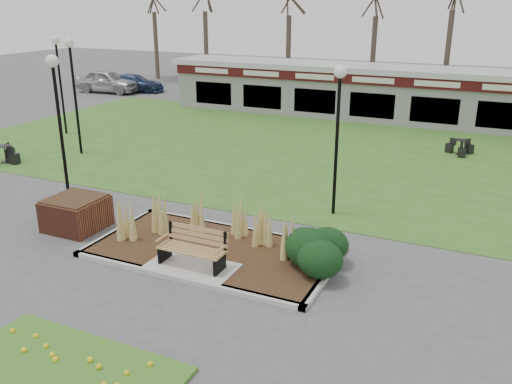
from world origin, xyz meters
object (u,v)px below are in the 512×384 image
at_px(car_black, 235,86).
at_px(car_silver, 108,81).
at_px(brick_planter, 76,213).
at_px(lamp_post_mid_left, 58,64).
at_px(food_pavilion, 379,93).
at_px(lamp_post_near_left, 57,97).
at_px(bistro_set_c, 460,149).
at_px(park_bench, 193,247).
at_px(lamp_post_near_right, 338,108).
at_px(bistro_set_a, 6,157).
at_px(lamp_post_far_left, 72,71).
at_px(car_blue, 135,83).

bearing_deg(car_black, car_silver, 83.28).
xyz_separation_m(brick_planter, lamp_post_mid_left, (-8.79, 8.91, 2.94)).
xyz_separation_m(food_pavilion, car_black, (-10.79, 3.71, -0.82)).
bearing_deg(car_silver, lamp_post_near_left, -147.14).
relative_size(food_pavilion, bistro_set_c, 21.00).
distance_m(brick_planter, lamp_post_mid_left, 12.86).
bearing_deg(park_bench, lamp_post_near_right, 67.75).
bearing_deg(bistro_set_a, bistro_set_c, 28.51).
distance_m(car_silver, car_black, 9.22).
xyz_separation_m(lamp_post_near_right, bistro_set_a, (-13.83, -0.22, -3.06)).
bearing_deg(bistro_set_c, lamp_post_far_left, -155.69).
bearing_deg(car_black, park_bench, -178.86).
distance_m(food_pavilion, bistro_set_c, 7.77).
distance_m(car_black, car_blue, 7.48).
bearing_deg(lamp_post_mid_left, car_black, 80.11).
distance_m(lamp_post_near_left, lamp_post_mid_left, 10.00).
bearing_deg(food_pavilion, car_silver, 176.97).
xyz_separation_m(lamp_post_mid_left, bistro_set_c, (18.13, 4.18, -3.18)).
bearing_deg(park_bench, car_black, 114.73).
height_order(brick_planter, bistro_set_c, brick_planter).
xyz_separation_m(brick_planter, lamp_post_near_right, (6.43, 4.22, 2.84)).
xyz_separation_m(brick_planter, bistro_set_c, (9.34, 13.09, -0.24)).
relative_size(lamp_post_near_right, lamp_post_mid_left, 0.97).
xyz_separation_m(lamp_post_far_left, bistro_set_a, (-1.84, -2.36, -3.29)).
distance_m(lamp_post_near_left, lamp_post_far_left, 5.95).
xyz_separation_m(bistro_set_a, car_silver, (-7.82, 16.00, 0.56)).
relative_size(brick_planter, lamp_post_near_left, 0.32).
bearing_deg(bistro_set_a, brick_planter, -28.42).
relative_size(lamp_post_mid_left, bistro_set_a, 3.54).
bearing_deg(brick_planter, park_bench, -9.69).
bearing_deg(brick_planter, car_blue, 123.03).
distance_m(bistro_set_c, car_blue, 24.39).
distance_m(park_bench, car_blue, 28.36).
bearing_deg(lamp_post_far_left, food_pavilion, 51.69).
bearing_deg(lamp_post_mid_left, park_bench, -36.22).
bearing_deg(lamp_post_near_right, bistro_set_c, 71.87).
relative_size(lamp_post_far_left, car_black, 1.23).
bearing_deg(bistro_set_c, lamp_post_near_left, -134.52).
xyz_separation_m(food_pavilion, car_silver, (-19.61, 1.04, -0.66)).
distance_m(food_pavilion, lamp_post_near_right, 15.00).
bearing_deg(car_blue, lamp_post_mid_left, -171.31).
xyz_separation_m(lamp_post_near_right, lamp_post_far_left, (-11.99, 2.14, 0.23)).
xyz_separation_m(food_pavilion, bistro_set_a, (-11.79, -14.96, -1.22)).
bearing_deg(lamp_post_mid_left, bistro_set_c, 12.99).
bearing_deg(brick_planter, lamp_post_near_right, 33.26).
bearing_deg(car_blue, bistro_set_a, -173.02).
height_order(brick_planter, car_silver, car_silver).
bearing_deg(lamp_post_mid_left, lamp_post_near_left, -46.33).
height_order(lamp_post_near_right, lamp_post_far_left, lamp_post_far_left).
bearing_deg(car_black, lamp_post_far_left, 159.33).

